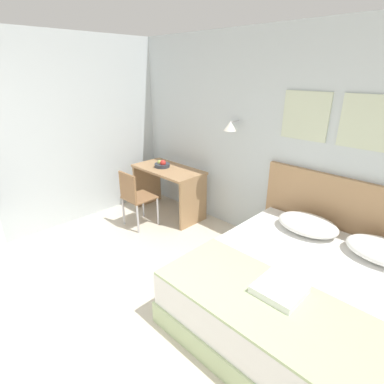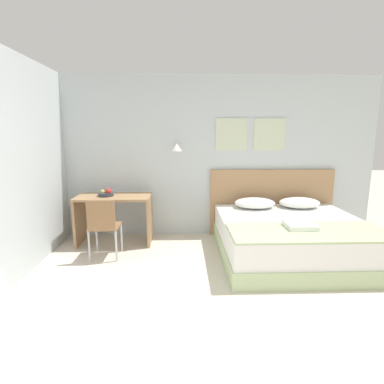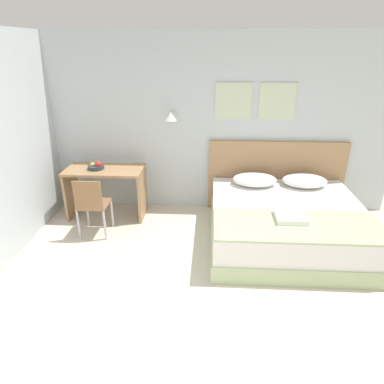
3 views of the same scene
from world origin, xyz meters
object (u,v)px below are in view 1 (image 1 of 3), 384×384
object	(u,v)px
desk	(168,183)
desk_chair	(134,195)
fruit_bowl	(162,165)
folded_towel_near_foot	(279,289)
pillow_left	(308,224)
throw_blanket	(277,307)
headboard	(352,231)
bed	(306,299)
pillow_right	(383,251)

from	to	relation	value
desk	desk_chair	xyz separation A→B (m)	(-0.01, -0.64, -0.02)
desk_chair	fruit_bowl	bearing A→B (deg)	99.10
folded_towel_near_foot	desk	bearing A→B (deg)	157.23
pillow_left	desk_chair	distance (m)	2.35
throw_blanket	folded_towel_near_foot	distance (m)	0.16
desk	folded_towel_near_foot	bearing A→B (deg)	-22.77
desk_chair	fruit_bowl	xyz separation A→B (m)	(-0.10, 0.62, 0.30)
folded_towel_near_foot	desk_chair	world-z (taller)	desk_chair
throw_blanket	desk	size ratio (longest dim) A/B	1.69
headboard	bed	bearing A→B (deg)	-90.00
pillow_left	folded_towel_near_foot	xyz separation A→B (m)	(0.30, -1.12, -0.03)
headboard	folded_towel_near_foot	xyz separation A→B (m)	(-0.07, -1.43, 0.03)
headboard	folded_towel_near_foot	world-z (taller)	headboard
throw_blanket	desk_chair	world-z (taller)	desk_chair
bed	pillow_right	size ratio (longest dim) A/B	3.07
bed	fruit_bowl	xyz separation A→B (m)	(-2.70, 0.61, 0.54)
desk_chair	bed	bearing A→B (deg)	0.15
headboard	desk_chair	xyz separation A→B (m)	(-2.61, -1.01, -0.05)
bed	fruit_bowl	distance (m)	2.82
pillow_left	pillow_right	xyz separation A→B (m)	(0.73, 0.00, 0.00)
desk_chair	headboard	bearing A→B (deg)	21.23
bed	desk_chair	size ratio (longest dim) A/B	2.33
bed	fruit_bowl	world-z (taller)	fruit_bowl
throw_blanket	folded_towel_near_foot	xyz separation A→B (m)	(-0.07, 0.14, 0.04)
bed	fruit_bowl	size ratio (longest dim) A/B	8.43
headboard	fruit_bowl	bearing A→B (deg)	-171.68
bed	desk_chair	world-z (taller)	desk_chair
bed	desk_chair	bearing A→B (deg)	-179.85
pillow_left	bed	bearing A→B (deg)	-62.21
bed	pillow_right	distance (m)	0.86
pillow_left	throw_blanket	distance (m)	1.31
pillow_right	desk_chair	distance (m)	3.05
bed	headboard	size ratio (longest dim) A/B	0.94
bed	pillow_left	world-z (taller)	pillow_left
folded_towel_near_foot	fruit_bowl	size ratio (longest dim) A/B	1.48
throw_blanket	folded_towel_near_foot	size ratio (longest dim) A/B	5.52
bed	headboard	bearing A→B (deg)	90.00
desk_chair	throw_blanket	bearing A→B (deg)	-12.09
folded_towel_near_foot	throw_blanket	bearing A→B (deg)	-64.18
headboard	fruit_bowl	xyz separation A→B (m)	(-2.70, -0.40, 0.24)
pillow_left	fruit_bowl	distance (m)	2.35
headboard	desk	bearing A→B (deg)	-171.84
pillow_right	desk_chair	bearing A→B (deg)	-166.79
folded_towel_near_foot	desk_chair	xyz separation A→B (m)	(-2.54, 0.42, -0.08)
headboard	pillow_left	world-z (taller)	headboard
fruit_bowl	desk_chair	bearing A→B (deg)	-80.90
folded_towel_near_foot	bed	bearing A→B (deg)	81.24
fruit_bowl	headboard	bearing A→B (deg)	8.32
pillow_left	desk	size ratio (longest dim) A/B	0.57
desk	fruit_bowl	bearing A→B (deg)	-168.17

